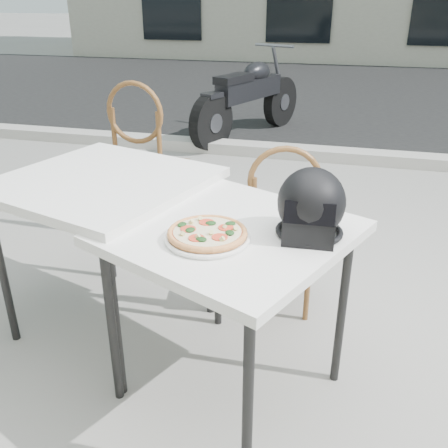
% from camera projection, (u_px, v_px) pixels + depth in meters
% --- Properties ---
extents(ground, '(80.00, 80.00, 0.00)m').
position_uv_depth(ground, '(362.00, 332.00, 2.64)').
color(ground, gray).
rests_on(ground, ground).
extents(street_asphalt, '(30.00, 8.00, 0.00)m').
position_uv_depth(street_asphalt, '(365.00, 95.00, 8.78)').
color(street_asphalt, black).
rests_on(street_asphalt, ground).
extents(curb, '(30.00, 0.25, 0.12)m').
position_uv_depth(curb, '(365.00, 157.00, 5.24)').
color(curb, '#A9A59E').
rests_on(curb, ground).
extents(cafe_table_main, '(1.11, 1.11, 0.80)m').
position_uv_depth(cafe_table_main, '(230.00, 245.00, 1.96)').
color(cafe_table_main, white).
rests_on(cafe_table_main, ground).
extents(plate, '(0.33, 0.33, 0.02)m').
position_uv_depth(plate, '(207.00, 238.00, 1.83)').
color(plate, white).
rests_on(plate, cafe_table_main).
extents(pizza, '(0.39, 0.39, 0.04)m').
position_uv_depth(pizza, '(207.00, 233.00, 1.82)').
color(pizza, '#DD9150').
rests_on(pizza, plate).
extents(helmet, '(0.26, 0.27, 0.26)m').
position_uv_depth(helmet, '(311.00, 207.00, 1.83)').
color(helmet, black).
rests_on(helmet, cafe_table_main).
extents(cafe_chair_main, '(0.43, 0.43, 0.98)m').
position_uv_depth(cafe_chair_main, '(282.00, 222.00, 2.60)').
color(cafe_chair_main, brown).
rests_on(cafe_chair_main, ground).
extents(cafe_table_side, '(1.10, 1.10, 0.84)m').
position_uv_depth(cafe_table_side, '(103.00, 192.00, 2.38)').
color(cafe_table_side, white).
rests_on(cafe_table_side, ground).
extents(cafe_chair_side, '(0.47, 0.47, 1.12)m').
position_uv_depth(cafe_chair_side, '(145.00, 151.00, 3.50)').
color(cafe_chair_side, brown).
rests_on(cafe_chair_side, ground).
extents(motorcycle, '(0.93, 2.01, 1.05)m').
position_uv_depth(motorcycle, '(249.00, 99.00, 6.03)').
color(motorcycle, black).
rests_on(motorcycle, street_asphalt).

